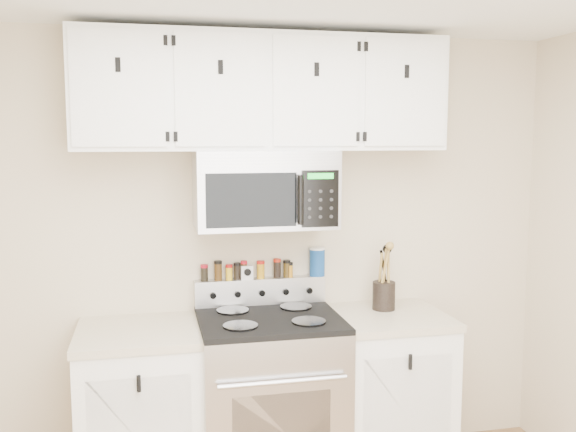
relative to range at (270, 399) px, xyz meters
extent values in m
cube|color=#C3B592|center=(0.00, 0.32, 0.76)|extent=(3.50, 0.01, 2.50)
cube|color=#B7B7BA|center=(0.00, 0.00, -0.03)|extent=(0.76, 0.65, 0.92)
cube|color=black|center=(0.00, -0.32, -0.04)|extent=(0.50, 0.02, 0.40)
cube|color=black|center=(0.00, 0.00, 0.45)|extent=(0.76, 0.65, 0.03)
cube|color=#B7B7BA|center=(0.00, 0.28, 0.54)|extent=(0.76, 0.08, 0.15)
cylinder|color=black|center=(-0.18, -0.15, 0.47)|extent=(0.18, 0.18, 0.01)
cylinder|color=black|center=(0.18, -0.15, 0.47)|extent=(0.18, 0.18, 0.01)
cylinder|color=black|center=(-0.18, 0.15, 0.47)|extent=(0.18, 0.18, 0.01)
cylinder|color=black|center=(0.18, 0.15, 0.47)|extent=(0.18, 0.18, 0.01)
cube|color=white|center=(-0.69, 0.02, -0.05)|extent=(0.62, 0.60, 0.88)
cube|color=#BAAE8E|center=(-0.69, 0.02, 0.41)|extent=(0.64, 0.62, 0.04)
cube|color=white|center=(0.69, 0.02, -0.05)|extent=(0.62, 0.60, 0.88)
cube|color=#BAAE8E|center=(0.69, 0.02, 0.41)|extent=(0.64, 0.62, 0.04)
cube|color=#9E9EA3|center=(0.00, 0.13, 1.14)|extent=(0.76, 0.38, 0.42)
cube|color=#B7B7BA|center=(0.00, -0.06, 1.31)|extent=(0.73, 0.01, 0.08)
cube|color=black|center=(-0.10, -0.07, 1.10)|extent=(0.47, 0.01, 0.28)
cube|color=black|center=(0.26, -0.07, 1.10)|extent=(0.20, 0.01, 0.30)
cylinder|color=black|center=(0.15, -0.10, 1.10)|extent=(0.03, 0.03, 0.26)
cube|color=white|center=(0.00, 0.16, 1.66)|extent=(2.00, 0.33, 0.62)
cube|color=white|center=(-0.75, -0.01, 1.66)|extent=(0.46, 0.01, 0.57)
cube|color=black|center=(-0.75, -0.02, 1.77)|extent=(0.02, 0.01, 0.07)
cube|color=white|center=(-0.25, -0.01, 1.66)|extent=(0.46, 0.01, 0.57)
cube|color=black|center=(-0.25, -0.02, 1.77)|extent=(0.03, 0.01, 0.07)
cube|color=white|center=(0.25, -0.01, 1.66)|extent=(0.46, 0.01, 0.57)
cube|color=black|center=(0.25, -0.02, 1.77)|extent=(0.03, 0.01, 0.07)
cube|color=white|center=(0.75, -0.01, 1.66)|extent=(0.46, 0.01, 0.57)
cube|color=black|center=(0.75, -0.02, 1.77)|extent=(0.02, 0.01, 0.07)
cylinder|color=black|center=(0.69, 0.11, 0.51)|extent=(0.13, 0.13, 0.16)
cylinder|color=olive|center=(0.69, 0.11, 0.64)|extent=(0.02, 0.02, 0.30)
cylinder|color=olive|center=(0.72, 0.10, 0.65)|extent=(0.02, 0.02, 0.33)
cylinder|color=olive|center=(0.67, 0.12, 0.63)|extent=(0.02, 0.02, 0.28)
cylinder|color=black|center=(0.70, 0.13, 0.63)|extent=(0.02, 0.02, 0.29)
cylinder|color=olive|center=(0.68, 0.09, 0.64)|extent=(0.02, 0.02, 0.31)
cube|color=silver|center=(-0.08, 0.28, 0.65)|extent=(0.07, 0.06, 0.08)
cylinder|color=navy|center=(0.34, 0.28, 0.69)|extent=(0.09, 0.09, 0.16)
cylinder|color=white|center=(0.34, 0.28, 0.78)|extent=(0.09, 0.09, 0.01)
cylinder|color=black|center=(-0.32, 0.28, 0.65)|extent=(0.04, 0.04, 0.08)
cylinder|color=maroon|center=(-0.32, 0.28, 0.70)|extent=(0.04, 0.04, 0.02)
cylinder|color=#422A0F|center=(-0.24, 0.28, 0.66)|extent=(0.04, 0.04, 0.10)
cylinder|color=black|center=(-0.24, 0.28, 0.72)|extent=(0.05, 0.05, 0.02)
cylinder|color=gold|center=(-0.18, 0.28, 0.65)|extent=(0.04, 0.04, 0.07)
cylinder|color=#B50E0D|center=(-0.18, 0.28, 0.69)|extent=(0.04, 0.04, 0.02)
cylinder|color=black|center=(-0.14, 0.28, 0.65)|extent=(0.04, 0.04, 0.08)
cylinder|color=black|center=(-0.14, 0.28, 0.70)|extent=(0.04, 0.04, 0.02)
cylinder|color=#3A220E|center=(-0.10, 0.28, 0.66)|extent=(0.04, 0.04, 0.09)
cylinder|color=#AF0D1B|center=(-0.10, 0.28, 0.71)|extent=(0.04, 0.04, 0.02)
cylinder|color=#C08916|center=(0.00, 0.28, 0.66)|extent=(0.04, 0.04, 0.09)
cylinder|color=#AF120D|center=(0.00, 0.28, 0.71)|extent=(0.05, 0.05, 0.02)
cylinder|color=black|center=(0.10, 0.28, 0.66)|extent=(0.04, 0.04, 0.09)
cylinder|color=#AD1F0D|center=(0.10, 0.28, 0.71)|extent=(0.04, 0.04, 0.02)
cylinder|color=#42300F|center=(0.16, 0.28, 0.66)|extent=(0.04, 0.04, 0.08)
cylinder|color=black|center=(0.16, 0.28, 0.70)|extent=(0.04, 0.04, 0.02)
cylinder|color=#C78117|center=(0.17, 0.28, 0.65)|extent=(0.04, 0.04, 0.07)
cylinder|color=black|center=(0.17, 0.28, 0.69)|extent=(0.04, 0.04, 0.02)
camera|label=1|loc=(-0.62, -3.31, 1.42)|focal=40.00mm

